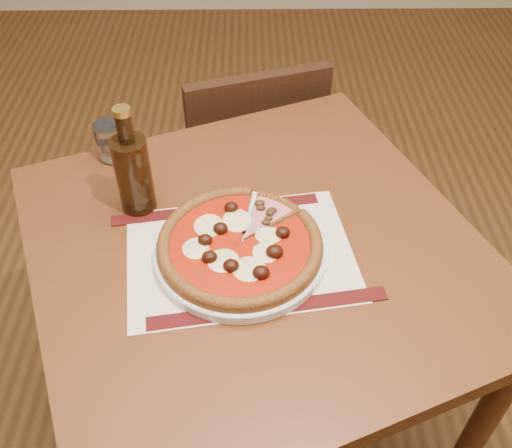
{
  "coord_description": "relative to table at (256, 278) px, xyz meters",
  "views": [
    {
      "loc": [
        0.04,
        -0.44,
        1.51
      ],
      "look_at": [
        0.05,
        0.31,
        0.78
      ],
      "focal_mm": 40.0,
      "sensor_mm": 36.0,
      "label": 1
    }
  ],
  "objects": [
    {
      "name": "water_glass",
      "position": [
        -0.3,
        0.27,
        0.14
      ],
      "size": [
        0.08,
        0.08,
        0.08
      ],
      "primitive_type": "cylinder",
      "rotation": [
        0.0,
        0.0,
        0.13
      ],
      "color": "white",
      "rests_on": "table"
    },
    {
      "name": "plate",
      "position": [
        -0.03,
        -0.03,
        0.11
      ],
      "size": [
        0.31,
        0.31,
        0.02
      ],
      "primitive_type": "cylinder",
      "color": "white",
      "rests_on": "placemat"
    },
    {
      "name": "pizza",
      "position": [
        -0.03,
        -0.03,
        0.13
      ],
      "size": [
        0.3,
        0.3,
        0.04
      ],
      "color": "brown",
      "rests_on": "plate"
    },
    {
      "name": "placemat",
      "position": [
        -0.03,
        -0.03,
        0.1
      ],
      "size": [
        0.44,
        0.35,
        0.0
      ],
      "primitive_type": "cube",
      "rotation": [
        0.0,
        0.0,
        0.15
      ],
      "color": "beige",
      "rests_on": "table"
    },
    {
      "name": "chair_far",
      "position": [
        -0.02,
        0.6,
        -0.19
      ],
      "size": [
        0.47,
        0.47,
        0.8
      ],
      "rotation": [
        0.0,
        0.0,
        3.44
      ],
      "color": "black",
      "rests_on": "ground"
    },
    {
      "name": "ham_slice",
      "position": [
        0.03,
        0.04,
        0.13
      ],
      "size": [
        0.11,
        0.13,
        0.02
      ],
      "rotation": [
        0.0,
        0.0,
        1.0
      ],
      "color": "brown",
      "rests_on": "plate"
    },
    {
      "name": "table",
      "position": [
        0.0,
        0.0,
        0.0
      ],
      "size": [
        1.04,
        1.04,
        0.75
      ],
      "rotation": [
        0.0,
        0.0,
        0.38
      ],
      "color": "#5E3216",
      "rests_on": "ground"
    },
    {
      "name": "bottle",
      "position": [
        -0.23,
        0.1,
        0.19
      ],
      "size": [
        0.07,
        0.07,
        0.23
      ],
      "color": "black",
      "rests_on": "table"
    }
  ]
}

